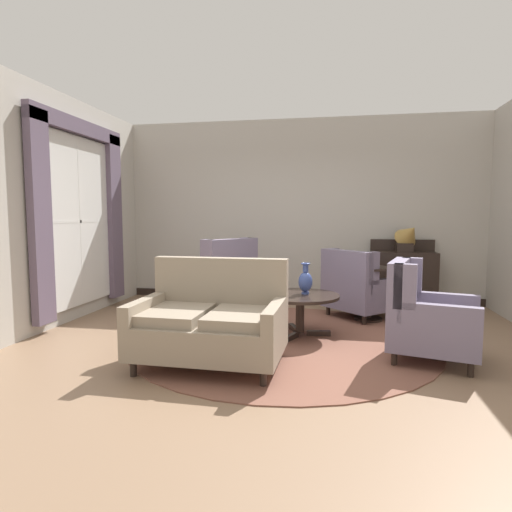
{
  "coord_description": "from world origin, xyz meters",
  "views": [
    {
      "loc": [
        0.55,
        -4.44,
        1.42
      ],
      "look_at": [
        -0.32,
        0.39,
        0.96
      ],
      "focal_mm": 30.02,
      "sensor_mm": 36.0,
      "label": 1
    }
  ],
  "objects_px": {
    "porcelain_vase": "(305,281)",
    "armchair_near_window": "(425,318)",
    "armchair_foreground_right": "(358,289)",
    "sideboard": "(403,276)",
    "gramophone": "(409,236)",
    "coffee_table": "(300,302)",
    "settee": "(211,323)",
    "side_table": "(369,288)",
    "armchair_far_left": "(219,284)"
  },
  "relations": [
    {
      "from": "sideboard",
      "to": "gramophone",
      "type": "xyz_separation_m",
      "value": [
        0.05,
        -0.09,
        0.62
      ]
    },
    {
      "from": "armchair_far_left",
      "to": "side_table",
      "type": "xyz_separation_m",
      "value": [
        2.06,
        0.07,
        -0.01
      ]
    },
    {
      "from": "armchair_foreground_right",
      "to": "gramophone",
      "type": "xyz_separation_m",
      "value": [
        0.78,
        0.78,
        0.7
      ]
    },
    {
      "from": "armchair_near_window",
      "to": "side_table",
      "type": "height_order",
      "value": "armchair_near_window"
    },
    {
      "from": "side_table",
      "to": "gramophone",
      "type": "bearing_deg",
      "value": 54.92
    },
    {
      "from": "porcelain_vase",
      "to": "side_table",
      "type": "bearing_deg",
      "value": 47.99
    },
    {
      "from": "side_table",
      "to": "gramophone",
      "type": "relative_size",
      "value": 1.36
    },
    {
      "from": "armchair_foreground_right",
      "to": "sideboard",
      "type": "distance_m",
      "value": 1.14
    },
    {
      "from": "side_table",
      "to": "gramophone",
      "type": "xyz_separation_m",
      "value": [
        0.64,
        0.91,
        0.67
      ]
    },
    {
      "from": "sideboard",
      "to": "side_table",
      "type": "bearing_deg",
      "value": -120.58
    },
    {
      "from": "porcelain_vase",
      "to": "gramophone",
      "type": "bearing_deg",
      "value": 51.33
    },
    {
      "from": "armchair_near_window",
      "to": "sideboard",
      "type": "xyz_separation_m",
      "value": [
        0.18,
        2.56,
        0.07
      ]
    },
    {
      "from": "armchair_near_window",
      "to": "side_table",
      "type": "distance_m",
      "value": 1.61
    },
    {
      "from": "side_table",
      "to": "sideboard",
      "type": "height_order",
      "value": "sideboard"
    },
    {
      "from": "side_table",
      "to": "sideboard",
      "type": "xyz_separation_m",
      "value": [
        0.59,
        1.0,
        0.04
      ]
    },
    {
      "from": "coffee_table",
      "to": "porcelain_vase",
      "type": "height_order",
      "value": "porcelain_vase"
    },
    {
      "from": "armchair_far_left",
      "to": "gramophone",
      "type": "relative_size",
      "value": 2.24
    },
    {
      "from": "armchair_foreground_right",
      "to": "armchair_near_window",
      "type": "height_order",
      "value": "armchair_near_window"
    },
    {
      "from": "gramophone",
      "to": "side_table",
      "type": "bearing_deg",
      "value": -125.08
    },
    {
      "from": "armchair_near_window",
      "to": "sideboard",
      "type": "bearing_deg",
      "value": 10.85
    },
    {
      "from": "side_table",
      "to": "gramophone",
      "type": "distance_m",
      "value": 1.3
    },
    {
      "from": "coffee_table",
      "to": "settee",
      "type": "relative_size",
      "value": 0.66
    },
    {
      "from": "porcelain_vase",
      "to": "armchair_near_window",
      "type": "distance_m",
      "value": 1.4
    },
    {
      "from": "settee",
      "to": "armchair_near_window",
      "type": "bearing_deg",
      "value": 14.86
    },
    {
      "from": "settee",
      "to": "armchair_far_left",
      "type": "relative_size",
      "value": 1.15
    },
    {
      "from": "armchair_foreground_right",
      "to": "gramophone",
      "type": "relative_size",
      "value": 2.14
    },
    {
      "from": "armchair_foreground_right",
      "to": "armchair_near_window",
      "type": "xyz_separation_m",
      "value": [
        0.55,
        -1.69,
        0.01
      ]
    },
    {
      "from": "coffee_table",
      "to": "sideboard",
      "type": "xyz_separation_m",
      "value": [
        1.45,
        1.93,
        0.07
      ]
    },
    {
      "from": "settee",
      "to": "armchair_far_left",
      "type": "distance_m",
      "value": 2.01
    },
    {
      "from": "settee",
      "to": "gramophone",
      "type": "relative_size",
      "value": 2.58
    },
    {
      "from": "settee",
      "to": "gramophone",
      "type": "xyz_separation_m",
      "value": [
        2.26,
        2.95,
        0.71
      ]
    },
    {
      "from": "armchair_foreground_right",
      "to": "gramophone",
      "type": "height_order",
      "value": "gramophone"
    },
    {
      "from": "coffee_table",
      "to": "side_table",
      "type": "relative_size",
      "value": 1.25
    },
    {
      "from": "armchair_near_window",
      "to": "gramophone",
      "type": "distance_m",
      "value": 2.57
    },
    {
      "from": "armchair_near_window",
      "to": "coffee_table",
      "type": "bearing_deg",
      "value": 78.52
    },
    {
      "from": "coffee_table",
      "to": "armchair_far_left",
      "type": "xyz_separation_m",
      "value": [
        -1.21,
        0.85,
        0.04
      ]
    },
    {
      "from": "armchair_foreground_right",
      "to": "side_table",
      "type": "bearing_deg",
      "value": -178.03
    },
    {
      "from": "settee",
      "to": "sideboard",
      "type": "bearing_deg",
      "value": 55.54
    },
    {
      "from": "coffee_table",
      "to": "side_table",
      "type": "distance_m",
      "value": 1.26
    },
    {
      "from": "armchair_foreground_right",
      "to": "armchair_near_window",
      "type": "relative_size",
      "value": 1.18
    },
    {
      "from": "coffee_table",
      "to": "armchair_near_window",
      "type": "height_order",
      "value": "armchair_near_window"
    },
    {
      "from": "armchair_far_left",
      "to": "armchair_near_window",
      "type": "bearing_deg",
      "value": 94.59
    },
    {
      "from": "coffee_table",
      "to": "porcelain_vase",
      "type": "relative_size",
      "value": 2.51
    },
    {
      "from": "settee",
      "to": "armchair_near_window",
      "type": "xyz_separation_m",
      "value": [
        2.03,
        0.48,
        0.02
      ]
    },
    {
      "from": "armchair_foreground_right",
      "to": "side_table",
      "type": "distance_m",
      "value": 0.19
    },
    {
      "from": "coffee_table",
      "to": "settee",
      "type": "bearing_deg",
      "value": -124.51
    },
    {
      "from": "armchair_near_window",
      "to": "porcelain_vase",
      "type": "bearing_deg",
      "value": 76.04
    },
    {
      "from": "porcelain_vase",
      "to": "sideboard",
      "type": "bearing_deg",
      "value": 53.63
    },
    {
      "from": "porcelain_vase",
      "to": "armchair_far_left",
      "type": "bearing_deg",
      "value": 147.17
    },
    {
      "from": "gramophone",
      "to": "armchair_far_left",
      "type": "bearing_deg",
      "value": -160.0
    }
  ]
}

